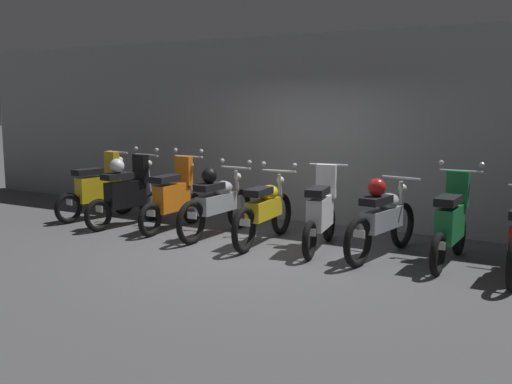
{
  "coord_description": "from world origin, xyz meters",
  "views": [
    {
      "loc": [
        4.19,
        -7.06,
        2.08
      ],
      "look_at": [
        -0.15,
        0.53,
        0.75
      ],
      "focal_mm": 42.2,
      "sensor_mm": 36.0,
      "label": 1
    }
  ],
  "objects_px": {
    "motorbike_slot_1": "(127,192)",
    "motorbike_slot_6": "(382,218)",
    "motorbike_slot_5": "(321,213)",
    "motorbike_slot_0": "(98,189)",
    "motorbike_slot_7": "(451,224)",
    "motorbike_slot_3": "(217,202)",
    "motorbike_slot_2": "(173,197)",
    "motorbike_slot_4": "(265,210)"
  },
  "relations": [
    {
      "from": "motorbike_slot_5",
      "to": "motorbike_slot_7",
      "type": "distance_m",
      "value": 1.76
    },
    {
      "from": "motorbike_slot_7",
      "to": "motorbike_slot_2",
      "type": "bearing_deg",
      "value": -178.89
    },
    {
      "from": "motorbike_slot_0",
      "to": "motorbike_slot_6",
      "type": "height_order",
      "value": "motorbike_slot_0"
    },
    {
      "from": "motorbike_slot_5",
      "to": "motorbike_slot_6",
      "type": "height_order",
      "value": "motorbike_slot_5"
    },
    {
      "from": "motorbike_slot_2",
      "to": "motorbike_slot_6",
      "type": "height_order",
      "value": "motorbike_slot_2"
    },
    {
      "from": "motorbike_slot_0",
      "to": "motorbike_slot_3",
      "type": "distance_m",
      "value": 2.61
    },
    {
      "from": "motorbike_slot_4",
      "to": "motorbike_slot_7",
      "type": "xyz_separation_m",
      "value": [
        2.62,
        0.18,
        0.04
      ]
    },
    {
      "from": "motorbike_slot_5",
      "to": "motorbike_slot_0",
      "type": "bearing_deg",
      "value": 178.42
    },
    {
      "from": "motorbike_slot_5",
      "to": "motorbike_slot_7",
      "type": "height_order",
      "value": "motorbike_slot_7"
    },
    {
      "from": "motorbike_slot_5",
      "to": "motorbike_slot_6",
      "type": "bearing_deg",
      "value": 2.02
    },
    {
      "from": "motorbike_slot_1",
      "to": "motorbike_slot_5",
      "type": "bearing_deg",
      "value": 1.76
    },
    {
      "from": "motorbike_slot_6",
      "to": "motorbike_slot_7",
      "type": "bearing_deg",
      "value": 5.64
    },
    {
      "from": "motorbike_slot_4",
      "to": "motorbike_slot_5",
      "type": "bearing_deg",
      "value": 3.84
    },
    {
      "from": "motorbike_slot_0",
      "to": "motorbike_slot_5",
      "type": "distance_m",
      "value": 4.35
    },
    {
      "from": "motorbike_slot_3",
      "to": "motorbike_slot_6",
      "type": "relative_size",
      "value": 1.01
    },
    {
      "from": "motorbike_slot_1",
      "to": "motorbike_slot_7",
      "type": "relative_size",
      "value": 1.0
    },
    {
      "from": "motorbike_slot_1",
      "to": "motorbike_slot_4",
      "type": "relative_size",
      "value": 0.86
    },
    {
      "from": "motorbike_slot_0",
      "to": "motorbike_slot_1",
      "type": "relative_size",
      "value": 0.99
    },
    {
      "from": "motorbike_slot_1",
      "to": "motorbike_slot_7",
      "type": "bearing_deg",
      "value": 2.46
    },
    {
      "from": "motorbike_slot_5",
      "to": "motorbike_slot_1",
      "type": "bearing_deg",
      "value": -178.24
    },
    {
      "from": "motorbike_slot_0",
      "to": "motorbike_slot_2",
      "type": "distance_m",
      "value": 1.74
    },
    {
      "from": "motorbike_slot_3",
      "to": "motorbike_slot_2",
      "type": "bearing_deg",
      "value": 177.16
    },
    {
      "from": "motorbike_slot_6",
      "to": "motorbike_slot_7",
      "type": "xyz_separation_m",
      "value": [
        0.87,
        0.09,
        0.0
      ]
    },
    {
      "from": "motorbike_slot_3",
      "to": "motorbike_slot_6",
      "type": "bearing_deg",
      "value": 0.91
    },
    {
      "from": "motorbike_slot_5",
      "to": "motorbike_slot_3",
      "type": "bearing_deg",
      "value": -179.65
    },
    {
      "from": "motorbike_slot_1",
      "to": "motorbike_slot_6",
      "type": "bearing_deg",
      "value": 1.82
    },
    {
      "from": "motorbike_slot_1",
      "to": "motorbike_slot_6",
      "type": "xyz_separation_m",
      "value": [
        4.36,
        0.14,
        -0.04
      ]
    },
    {
      "from": "motorbike_slot_7",
      "to": "motorbike_slot_0",
      "type": "bearing_deg",
      "value": 179.97
    },
    {
      "from": "motorbike_slot_2",
      "to": "motorbike_slot_0",
      "type": "bearing_deg",
      "value": 177.12
    },
    {
      "from": "motorbike_slot_2",
      "to": "motorbike_slot_4",
      "type": "height_order",
      "value": "motorbike_slot_2"
    },
    {
      "from": "motorbike_slot_0",
      "to": "motorbike_slot_6",
      "type": "bearing_deg",
      "value": -0.97
    },
    {
      "from": "motorbike_slot_6",
      "to": "motorbike_slot_7",
      "type": "distance_m",
      "value": 0.88
    },
    {
      "from": "motorbike_slot_3",
      "to": "motorbike_slot_5",
      "type": "relative_size",
      "value": 1.17
    },
    {
      "from": "motorbike_slot_0",
      "to": "motorbike_slot_3",
      "type": "height_order",
      "value": "motorbike_slot_0"
    },
    {
      "from": "motorbike_slot_1",
      "to": "motorbike_slot_5",
      "type": "distance_m",
      "value": 3.48
    },
    {
      "from": "motorbike_slot_0",
      "to": "motorbike_slot_6",
      "type": "distance_m",
      "value": 5.23
    },
    {
      "from": "motorbike_slot_1",
      "to": "motorbike_slot_5",
      "type": "height_order",
      "value": "motorbike_slot_1"
    },
    {
      "from": "motorbike_slot_4",
      "to": "motorbike_slot_2",
      "type": "bearing_deg",
      "value": 177.01
    },
    {
      "from": "motorbike_slot_2",
      "to": "motorbike_slot_7",
      "type": "height_order",
      "value": "same"
    },
    {
      "from": "motorbike_slot_1",
      "to": "motorbike_slot_7",
      "type": "xyz_separation_m",
      "value": [
        5.23,
        0.22,
        -0.04
      ]
    },
    {
      "from": "motorbike_slot_6",
      "to": "motorbike_slot_4",
      "type": "bearing_deg",
      "value": -177.08
    },
    {
      "from": "motorbike_slot_0",
      "to": "motorbike_slot_2",
      "type": "xyz_separation_m",
      "value": [
        1.74,
        -0.09,
        0.0
      ]
    }
  ]
}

